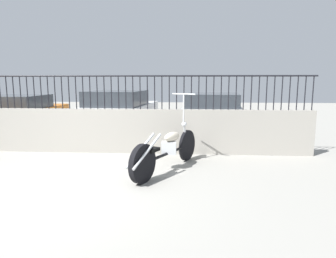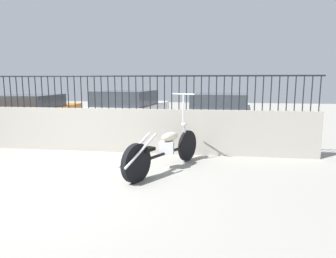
{
  "view_description": "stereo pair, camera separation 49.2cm",
  "coord_description": "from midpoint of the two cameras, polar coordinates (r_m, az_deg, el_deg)",
  "views": [
    {
      "loc": [
        2.31,
        -4.34,
        1.7
      ],
      "look_at": [
        1.89,
        1.88,
        0.7
      ],
      "focal_mm": 32.0,
      "sensor_mm": 36.0,
      "label": 1
    },
    {
      "loc": [
        2.8,
        -4.29,
        1.7
      ],
      "look_at": [
        1.89,
        1.88,
        0.7
      ],
      "focal_mm": 32.0,
      "sensor_mm": 36.0,
      "label": 2
    }
  ],
  "objects": [
    {
      "name": "ground_plane",
      "position": [
        5.29,
        -25.74,
        -10.56
      ],
      "size": [
        40.0,
        40.0,
        0.0
      ],
      "primitive_type": "plane",
      "color": "gray"
    },
    {
      "name": "low_wall",
      "position": [
        7.48,
        -16.19,
        -0.31
      ],
      "size": [
        10.38,
        0.18,
        1.05
      ],
      "color": "#9E998E",
      "rests_on": "ground_plane"
    },
    {
      "name": "fence_railing",
      "position": [
        7.38,
        -16.55,
        7.69
      ],
      "size": [
        10.38,
        0.04,
        0.79
      ],
      "color": "black",
      "rests_on": "low_wall"
    },
    {
      "name": "motorcycle_black",
      "position": [
        5.63,
        -3.17,
        -4.12
      ],
      "size": [
        1.16,
        2.19,
        1.46
      ],
      "rotation": [
        0.0,
        0.0,
        1.12
      ],
      "color": "black",
      "rests_on": "ground_plane"
    },
    {
      "name": "car_orange",
      "position": [
        11.04,
        -27.74,
        2.57
      ],
      "size": [
        2.04,
        4.03,
        1.25
      ],
      "rotation": [
        0.0,
        0.0,
        1.61
      ],
      "color": "black",
      "rests_on": "ground_plane"
    },
    {
      "name": "car_white",
      "position": [
        9.93,
        -10.72,
        3.2
      ],
      "size": [
        2.13,
        4.39,
        1.4
      ],
      "rotation": [
        0.0,
        0.0,
        1.49
      ],
      "color": "black",
      "rests_on": "ground_plane"
    },
    {
      "name": "car_silver",
      "position": [
        9.54,
        6.97,
        2.9
      ],
      "size": [
        2.19,
        4.24,
        1.33
      ],
      "rotation": [
        0.0,
        0.0,
        1.46
      ],
      "color": "black",
      "rests_on": "ground_plane"
    }
  ]
}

